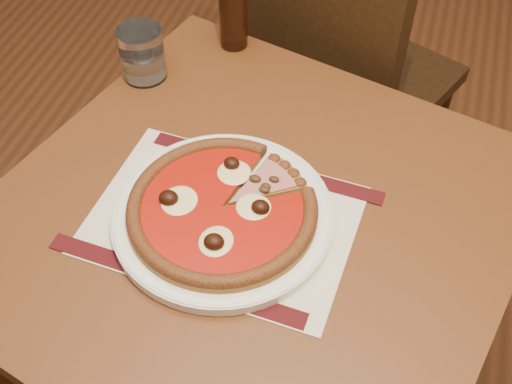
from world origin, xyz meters
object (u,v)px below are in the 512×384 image
at_px(chair_far, 330,72).
at_px(table, 253,250).
at_px(pizza, 222,208).
at_px(water_glass, 142,53).
at_px(bottle, 233,13).
at_px(plate, 223,216).

bearing_deg(chair_far, table, 112.97).
xyz_separation_m(chair_far, pizza, (-0.05, -0.65, 0.23)).
xyz_separation_m(table, water_glass, (-0.30, 0.27, 0.15)).
height_order(chair_far, bottle, chair_far).
bearing_deg(table, bottle, 111.77).
height_order(plate, bottle, bottle).
bearing_deg(plate, pizza, 67.60).
xyz_separation_m(plate, bottle, (-0.13, 0.44, 0.06)).
bearing_deg(water_glass, bottle, 46.87).
xyz_separation_m(pizza, water_glass, (-0.26, 0.30, 0.02)).
bearing_deg(plate, table, 33.14).
relative_size(chair_far, bottle, 5.17).
bearing_deg(plate, chair_far, 85.97).
bearing_deg(water_glass, pizza, -48.89).
xyz_separation_m(pizza, bottle, (-0.13, 0.44, 0.04)).
distance_m(table, bottle, 0.48).
relative_size(table, water_glass, 9.45).
distance_m(chair_far, plate, 0.69).
bearing_deg(chair_far, pizza, 109.43).
bearing_deg(pizza, plate, -112.40).
height_order(plate, water_glass, water_glass).
bearing_deg(plate, water_glass, 131.10).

